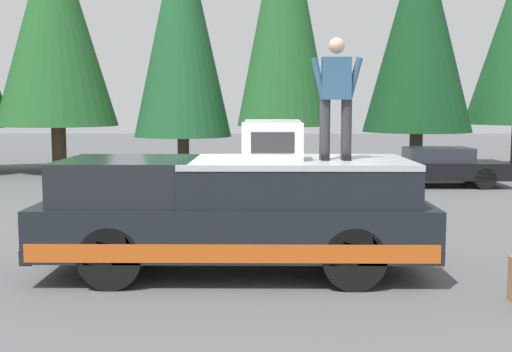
{
  "coord_description": "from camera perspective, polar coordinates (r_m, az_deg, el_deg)",
  "views": [
    {
      "loc": [
        -9.18,
        -0.53,
        2.41
      ],
      "look_at": [
        0.31,
        -0.43,
        1.35
      ],
      "focal_mm": 44.46,
      "sensor_mm": 36.0,
      "label": 1
    }
  ],
  "objects": [
    {
      "name": "parked_car_black",
      "position": [
        19.68,
        15.8,
        0.8
      ],
      "size": [
        1.64,
        4.1,
        1.16
      ],
      "color": "black",
      "rests_on": "ground"
    },
    {
      "name": "conifer_right",
      "position": [
        24.2,
        -17.66,
        13.12
      ],
      "size": [
        4.27,
        4.27,
        9.1
      ],
      "color": "#4C3826",
      "rests_on": "ground"
    },
    {
      "name": "conifer_center_left",
      "position": [
        22.82,
        2.56,
        15.14
      ],
      "size": [
        3.29,
        3.29,
        10.12
      ],
      "color": "#4C3826",
      "rests_on": "ground"
    },
    {
      "name": "person_on_truck_bed",
      "position": [
        8.92,
        7.21,
        7.22
      ],
      "size": [
        0.29,
        0.72,
        1.69
      ],
      "color": "#333338",
      "rests_on": "pickup_truck"
    },
    {
      "name": "conifer_left",
      "position": [
        23.87,
        14.48,
        12.78
      ],
      "size": [
        3.89,
        3.89,
        8.88
      ],
      "color": "#4C3826",
      "rests_on": "ground"
    },
    {
      "name": "pickup_truck",
      "position": [
        9.13,
        -1.88,
        -3.32
      ],
      "size": [
        2.01,
        5.54,
        1.65
      ],
      "color": "black",
      "rests_on": "ground"
    },
    {
      "name": "conifer_center_right",
      "position": [
        24.06,
        -6.69,
        13.39
      ],
      "size": [
        3.6,
        3.6,
        9.51
      ],
      "color": "#4C3826",
      "rests_on": "ground"
    },
    {
      "name": "compressor_unit",
      "position": [
        8.88,
        1.48,
        3.24
      ],
      "size": [
        0.65,
        0.84,
        0.56
      ],
      "color": "white",
      "rests_on": "pickup_truck"
    },
    {
      "name": "ground_plane",
      "position": [
        9.51,
        -2.63,
        -8.32
      ],
      "size": [
        90.0,
        90.0,
        0.0
      ],
      "primitive_type": "plane",
      "color": "#565659"
    }
  ]
}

